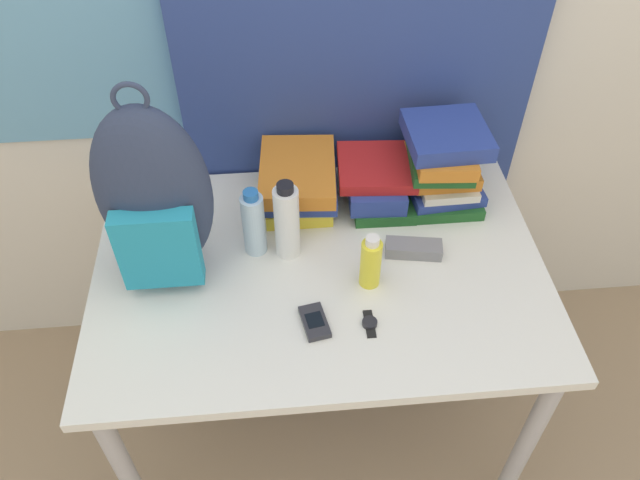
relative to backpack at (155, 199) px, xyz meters
The scene contains 13 objects.
wall_back 0.64m from the backpack, 49.67° to the left, with size 6.00×0.06×2.50m.
curtain_blue 0.71m from the backpack, 36.59° to the left, with size 1.01×0.04×2.50m.
desk 0.52m from the backpack, ahead, with size 1.19×0.81×0.78m.
backpack is the anchor object (origin of this frame).
book_stack_left 0.44m from the backpack, 31.75° to the left, with size 0.23×0.29×0.14m.
book_stack_center 0.65m from the backpack, 21.17° to the left, with size 0.23×0.26×0.12m.
book_stack_right 0.80m from the backpack, 16.23° to the left, with size 0.23×0.29×0.24m.
water_bottle 0.27m from the backpack, 10.91° to the left, with size 0.06×0.06×0.21m.
sports_bottle 0.34m from the backpack, ahead, with size 0.07×0.07×0.24m.
sunscreen_bottle 0.55m from the backpack, 11.11° to the right, with size 0.05×0.05×0.16m.
cell_phone 0.48m from the backpack, 31.59° to the right, with size 0.08×0.11×0.02m.
sunglasses_case 0.68m from the backpack, ahead, with size 0.16×0.08×0.04m.
wristwatch 0.60m from the backpack, 25.47° to the right, with size 0.04×0.08×0.01m.
Camera 1 is at (-0.10, -0.69, 2.01)m, focal length 35.00 mm.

